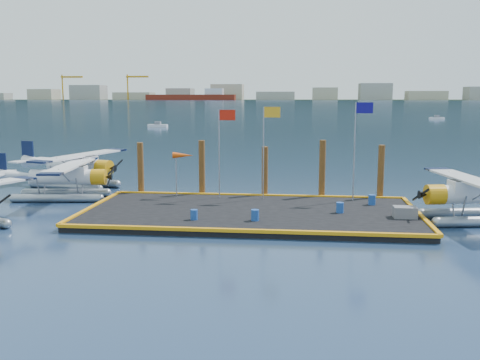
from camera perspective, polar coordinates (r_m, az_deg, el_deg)
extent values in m
plane|color=#192B4B|center=(32.79, 1.15, -3.94)|extent=(4000.00, 4000.00, 0.00)
cube|color=black|center=(32.75, 1.15, -3.60)|extent=(20.00, 10.00, 0.40)
cube|color=black|center=(1131.85, 6.30, 8.57)|extent=(3000.00, 500.00, 0.30)
cube|color=#540F0C|center=(910.39, -5.27, 8.75)|extent=(150.00, 22.00, 10.00)
cube|color=silver|center=(903.22, -2.76, 9.35)|extent=(30.00, 16.00, 12.00)
cylinder|color=orange|center=(1018.85, -18.40, 9.37)|extent=(2.40, 2.40, 44.00)
cylinder|color=orange|center=(975.18, -11.89, 9.67)|extent=(2.40, 2.40, 44.00)
cube|color=black|center=(1436.25, 6.42, 13.44)|extent=(2200.00, 500.00, 240.00)
cone|color=black|center=(1571.97, -6.67, 8.67)|extent=(1400.00, 1400.00, 520.00)
cone|color=black|center=(1582.73, 4.51, 8.71)|extent=(1300.00, 1300.00, 430.00)
cone|color=black|center=(1521.95, 19.77, 8.20)|extent=(1100.00, 1100.00, 360.00)
cube|color=black|center=(35.57, -22.08, 0.16)|extent=(1.59, 1.30, 0.12)
cylinder|color=gray|center=(41.27, -18.07, -1.28)|extent=(6.09, 1.28, 0.59)
cylinder|color=gray|center=(39.26, -19.02, -1.84)|extent=(6.09, 1.28, 0.59)
cylinder|color=silver|center=(39.99, -18.36, 0.31)|extent=(4.64, 1.59, 1.08)
cube|color=silver|center=(39.76, -17.58, 0.80)|extent=(2.26, 1.32, 0.88)
cube|color=black|center=(39.65, -17.19, 1.08)|extent=(1.48, 1.18, 0.54)
cylinder|color=#CA860B|center=(39.28, -14.83, 0.32)|extent=(1.10, 1.24, 1.13)
cube|color=black|center=(39.07, -13.65, 0.32)|extent=(0.31, 2.17, 1.10)
cube|color=silver|center=(39.70, -17.61, 1.50)|extent=(2.47, 8.91, 0.12)
cube|color=black|center=(43.70, -15.99, 2.22)|extent=(1.56, 1.04, 0.13)
cube|color=black|center=(35.75, -19.60, 0.61)|extent=(1.56, 1.04, 0.13)
cube|color=silver|center=(41.54, -24.16, 0.62)|extent=(1.26, 3.40, 0.10)
cylinder|color=gray|center=(45.94, -16.33, -0.16)|extent=(6.51, 2.46, 0.64)
cylinder|color=gray|center=(44.17, -18.23, -0.60)|extent=(6.51, 2.46, 0.64)
cylinder|color=silver|center=(44.71, -17.13, 1.43)|extent=(5.08, 2.51, 1.17)
cube|color=silver|center=(44.27, -16.52, 1.87)|extent=(2.58, 1.78, 0.96)
cube|color=black|center=(44.04, -16.21, 2.13)|extent=(1.74, 1.49, 0.59)
cylinder|color=#CA860B|center=(43.01, -14.29, 1.26)|extent=(1.37, 1.48, 1.23)
cube|color=black|center=(42.47, -13.32, 1.20)|extent=(0.72, 2.29, 1.20)
cube|color=silver|center=(44.21, -16.55, 2.55)|extent=(4.21, 9.64, 0.13)
cube|color=black|center=(47.82, -13.10, 3.15)|extent=(1.80, 1.37, 0.14)
cube|color=black|center=(40.79, -20.60, 1.84)|extent=(1.80, 1.37, 0.14)
cube|color=black|center=(47.88, -21.71, 2.82)|extent=(1.16, 0.45, 1.81)
cube|color=silver|center=(47.88, -21.57, 1.99)|extent=(1.93, 3.74, 0.11)
cylinder|color=gray|center=(35.38, 23.46, -3.23)|extent=(6.28, 1.68, 0.61)
cylinder|color=silver|center=(34.07, 24.14, -1.38)|extent=(4.82, 1.90, 1.11)
cube|color=silver|center=(33.74, 23.27, -0.81)|extent=(2.38, 1.48, 0.91)
cube|color=black|center=(33.57, 22.83, -0.48)|extent=(1.58, 1.29, 0.56)
cylinder|color=#CA860B|center=(32.94, 20.09, -1.47)|extent=(1.20, 1.33, 1.17)
cube|color=black|center=(32.60, 18.71, -1.50)|extent=(0.45, 2.23, 1.14)
cube|color=silver|center=(33.66, 23.32, 0.04)|extent=(3.06, 9.22, 0.12)
cube|color=black|center=(37.55, 20.36, 1.07)|extent=(1.65, 1.16, 0.13)
cylinder|color=#1A4393|center=(29.99, 1.62, -3.77)|extent=(0.45, 0.45, 0.63)
cylinder|color=#1A4393|center=(32.53, 10.61, -2.91)|extent=(0.44, 0.44, 0.63)
cylinder|color=#1A4393|center=(30.33, -4.93, -3.70)|extent=(0.41, 0.41, 0.58)
cylinder|color=#1A4393|center=(35.31, 13.90, -2.06)|extent=(0.46, 0.46, 0.65)
cube|color=slate|center=(32.11, 17.18, -3.30)|extent=(1.29, 0.86, 0.65)
cylinder|color=gray|center=(36.25, -2.23, 2.75)|extent=(0.08, 0.08, 6.00)
cube|color=red|center=(35.98, -1.38, 6.94)|extent=(1.10, 0.03, 0.70)
cylinder|color=gray|center=(35.91, 2.51, 2.85)|extent=(0.08, 0.08, 6.20)
cube|color=gold|center=(35.69, 3.43, 7.23)|extent=(1.10, 0.03, 0.70)
cylinder|color=gray|center=(36.00, 12.10, 2.92)|extent=(0.08, 0.08, 6.50)
cube|color=navy|center=(35.88, 13.13, 7.51)|extent=(1.10, 0.03, 0.70)
cylinder|color=gray|center=(37.00, -6.81, 0.48)|extent=(0.07, 0.07, 3.00)
cone|color=#D9480C|center=(36.71, -6.09, 2.63)|extent=(1.40, 0.44, 0.44)
cylinder|color=#442A13|center=(39.30, -10.55, 1.04)|extent=(0.44, 0.44, 4.00)
cylinder|color=#442A13|center=(38.22, -4.08, 1.10)|extent=(0.44, 0.44, 4.20)
cylinder|color=#442A13|center=(37.70, 2.66, 0.69)|extent=(0.44, 0.44, 3.80)
cylinder|color=#442A13|center=(37.62, 8.76, 0.97)|extent=(0.44, 0.44, 4.30)
cylinder|color=#442A13|center=(38.02, 14.78, 0.63)|extent=(0.44, 0.44, 4.00)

